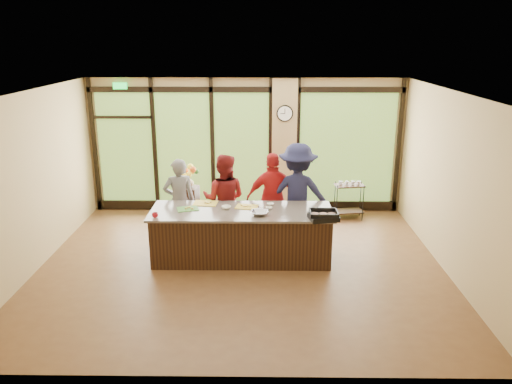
{
  "coord_description": "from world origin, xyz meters",
  "views": [
    {
      "loc": [
        0.36,
        -7.96,
        3.83
      ],
      "look_at": [
        0.26,
        0.4,
        1.23
      ],
      "focal_mm": 35.0,
      "sensor_mm": 36.0,
      "label": 1
    }
  ],
  "objects_px": {
    "cook_right": "(297,194)",
    "roasting_pan": "(324,217)",
    "bar_cart": "(349,196)",
    "island_base": "(242,236)",
    "cook_left": "(179,201)",
    "flower_stand": "(189,205)"
  },
  "relations": [
    {
      "from": "cook_left",
      "to": "roasting_pan",
      "type": "xyz_separation_m",
      "value": [
        2.61,
        -1.21,
        0.13
      ]
    },
    {
      "from": "cook_left",
      "to": "bar_cart",
      "type": "xyz_separation_m",
      "value": [
        3.48,
        1.38,
        -0.33
      ]
    },
    {
      "from": "island_base",
      "to": "roasting_pan",
      "type": "distance_m",
      "value": 1.55
    },
    {
      "from": "roasting_pan",
      "to": "flower_stand",
      "type": "bearing_deg",
      "value": 127.67
    },
    {
      "from": "island_base",
      "to": "roasting_pan",
      "type": "xyz_separation_m",
      "value": [
        1.39,
        -0.45,
        0.52
      ]
    },
    {
      "from": "island_base",
      "to": "cook_left",
      "type": "relative_size",
      "value": 1.86
    },
    {
      "from": "island_base",
      "to": "cook_right",
      "type": "relative_size",
      "value": 1.59
    },
    {
      "from": "cook_right",
      "to": "flower_stand",
      "type": "height_order",
      "value": "cook_right"
    },
    {
      "from": "island_base",
      "to": "flower_stand",
      "type": "height_order",
      "value": "island_base"
    },
    {
      "from": "cook_right",
      "to": "bar_cart",
      "type": "relative_size",
      "value": 2.3
    },
    {
      "from": "flower_stand",
      "to": "bar_cart",
      "type": "height_order",
      "value": "bar_cart"
    },
    {
      "from": "flower_stand",
      "to": "bar_cart",
      "type": "xyz_separation_m",
      "value": [
        3.47,
        0.31,
        0.11
      ]
    },
    {
      "from": "bar_cart",
      "to": "roasting_pan",
      "type": "bearing_deg",
      "value": -117.54
    },
    {
      "from": "island_base",
      "to": "flower_stand",
      "type": "relative_size",
      "value": 3.91
    },
    {
      "from": "cook_left",
      "to": "cook_right",
      "type": "height_order",
      "value": "cook_right"
    },
    {
      "from": "island_base",
      "to": "roasting_pan",
      "type": "relative_size",
      "value": 6.67
    },
    {
      "from": "cook_right",
      "to": "roasting_pan",
      "type": "xyz_separation_m",
      "value": [
        0.35,
        -1.24,
        -0.02
      ]
    },
    {
      "from": "island_base",
      "to": "bar_cart",
      "type": "relative_size",
      "value": 3.65
    },
    {
      "from": "bar_cart",
      "to": "cook_right",
      "type": "bearing_deg",
      "value": -141.11
    },
    {
      "from": "roasting_pan",
      "to": "cook_left",
      "type": "bearing_deg",
      "value": 144.15
    },
    {
      "from": "cook_left",
      "to": "flower_stand",
      "type": "relative_size",
      "value": 2.11
    },
    {
      "from": "roasting_pan",
      "to": "bar_cart",
      "type": "height_order",
      "value": "roasting_pan"
    }
  ]
}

